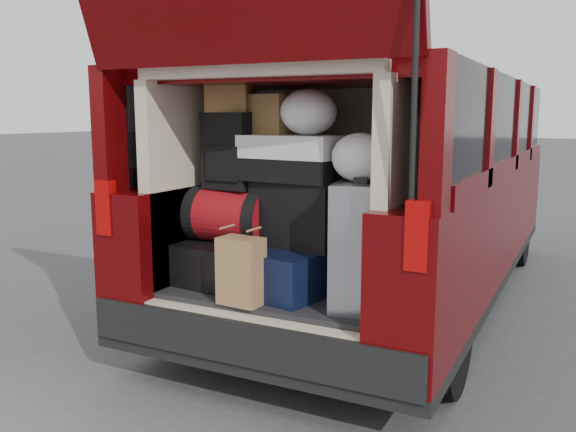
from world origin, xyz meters
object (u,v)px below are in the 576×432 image
object	(u,v)px
navy_hardshell	(291,269)
red_duffel	(229,216)
backpack	(231,151)
twotone_duffel	(292,158)
silver_roller	(362,245)
black_soft_case	(301,213)
kraft_bag	(241,271)
black_hardshell	(229,260)

from	to	relation	value
navy_hardshell	red_duffel	distance (m)	0.49
backpack	twotone_duffel	bearing A→B (deg)	7.12
silver_roller	backpack	xyz separation A→B (m)	(-0.84, 0.11, 0.44)
navy_hardshell	black_soft_case	world-z (taller)	black_soft_case
kraft_bag	backpack	world-z (taller)	backpack
black_hardshell	silver_roller	size ratio (longest dim) A/B	0.94
kraft_bag	backpack	bearing A→B (deg)	131.62
kraft_bag	red_duffel	bearing A→B (deg)	133.90
red_duffel	black_soft_case	distance (m)	0.44
black_soft_case	twotone_duffel	distance (m)	0.31
silver_roller	black_soft_case	size ratio (longest dim) A/B	1.27
navy_hardshell	kraft_bag	bearing A→B (deg)	-100.21
navy_hardshell	black_soft_case	size ratio (longest dim) A/B	1.14
kraft_bag	black_soft_case	distance (m)	0.49
black_soft_case	red_duffel	bearing A→B (deg)	-164.67
kraft_bag	twotone_duffel	size ratio (longest dim) A/B	0.63
silver_roller	kraft_bag	distance (m)	0.63
black_soft_case	backpack	bearing A→B (deg)	-167.83
black_hardshell	kraft_bag	bearing A→B (deg)	-43.47
silver_roller	backpack	size ratio (longest dim) A/B	1.47
twotone_duffel	black_soft_case	bearing A→B (deg)	34.72
black_soft_case	silver_roller	bearing A→B (deg)	-9.87
black_hardshell	backpack	distance (m)	0.65
red_duffel	backpack	xyz separation A→B (m)	(0.00, 0.02, 0.37)
silver_roller	kraft_bag	world-z (taller)	silver_roller
silver_roller	black_soft_case	world-z (taller)	silver_roller
kraft_bag	backpack	xyz separation A→B (m)	(-0.28, 0.37, 0.59)
black_hardshell	navy_hardshell	bearing A→B (deg)	0.58
backpack	twotone_duffel	xyz separation A→B (m)	(0.39, -0.00, -0.03)
red_duffel	twotone_duffel	bearing A→B (deg)	2.49
navy_hardshell	black_soft_case	distance (m)	0.31
navy_hardshell	red_duffel	size ratio (longest dim) A/B	1.21
navy_hardshell	backpack	xyz separation A→B (m)	(-0.40, 0.05, 0.64)
black_hardshell	silver_roller	bearing A→B (deg)	-0.87
kraft_bag	black_soft_case	size ratio (longest dim) A/B	0.70
silver_roller	red_duffel	xyz separation A→B (m)	(-0.84, 0.09, 0.07)
black_hardshell	red_duffel	bearing A→B (deg)	-39.92
black_hardshell	silver_roller	distance (m)	0.90
red_duffel	twotone_duffel	world-z (taller)	twotone_duffel
red_duffel	black_hardshell	bearing A→B (deg)	132.33
silver_roller	red_duffel	distance (m)	0.85
black_hardshell	twotone_duffel	world-z (taller)	twotone_duffel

